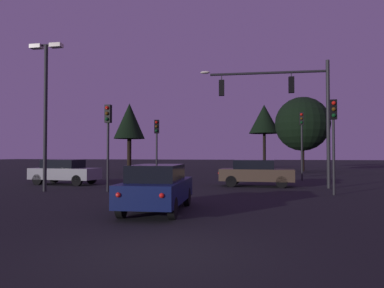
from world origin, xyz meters
TOP-DOWN VIEW (x-y plane):
  - ground_plane at (0.00, 24.50)m, footprint 168.00×168.00m
  - traffic_signal_mast_arm at (3.53, 13.88)m, footprint 7.13×0.52m
  - traffic_light_corner_left at (4.82, 19.56)m, footprint 0.34×0.37m
  - traffic_light_corner_right at (5.18, 10.59)m, footprint 0.30×0.35m
  - traffic_light_median at (-4.85, 16.37)m, footprint 0.33×0.37m
  - traffic_light_far_side at (-5.54, 10.12)m, footprint 0.31×0.36m
  - car_nearside_lane at (-1.43, 4.75)m, footprint 1.94×4.35m
  - car_crossing_left at (1.68, 14.48)m, footprint 4.34×1.95m
  - car_crossing_right at (-9.91, 13.63)m, footprint 4.30×2.10m
  - parking_lot_lamp_post at (-8.65, 9.63)m, footprint 1.70×0.36m
  - tree_behind_sign at (2.51, 37.34)m, footprint 3.67×3.67m
  - tree_left_far at (-10.77, 27.06)m, footprint 3.06×3.06m
  - tree_center_horizon at (6.47, 33.31)m, footprint 5.80×5.80m

SIDE VIEW (x-z plane):
  - ground_plane at x=0.00m, z-range 0.00..0.00m
  - car_crossing_right at x=-9.91m, z-range 0.03..1.55m
  - car_crossing_left at x=1.68m, z-range 0.03..1.55m
  - car_nearside_lane at x=-1.43m, z-range 0.03..1.55m
  - traffic_light_median at x=-4.85m, z-range 0.87..5.01m
  - traffic_light_far_side at x=-5.54m, z-range 0.90..5.22m
  - traffic_light_corner_right at x=5.18m, z-range 0.91..5.25m
  - traffic_light_corner_left at x=4.82m, z-range 0.98..5.78m
  - parking_lot_lamp_post at x=-8.65m, z-range 1.05..8.44m
  - traffic_signal_mast_arm at x=3.53m, z-range 1.35..8.37m
  - tree_left_far at x=-10.77m, z-range 1.63..8.52m
  - tree_center_horizon at x=6.47m, z-range 1.09..9.09m
  - tree_behind_sign at x=2.51m, z-range 2.12..9.95m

